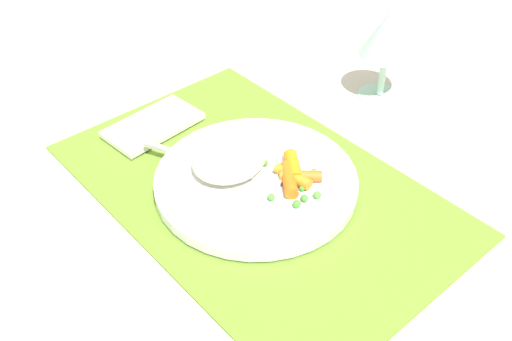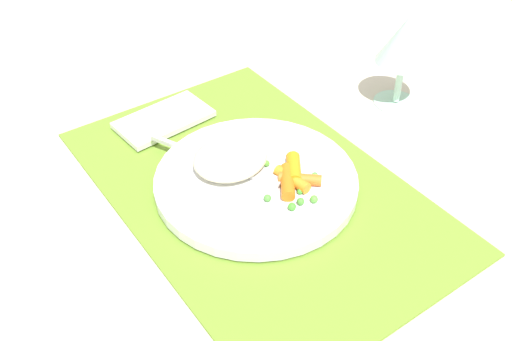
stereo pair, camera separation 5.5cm
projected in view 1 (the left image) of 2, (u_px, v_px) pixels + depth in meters
ground_plane at (256, 189)px, 0.73m from camera, size 2.40×2.40×0.00m
placemat at (256, 187)px, 0.73m from camera, size 0.49×0.32×0.01m
plate at (256, 181)px, 0.72m from camera, size 0.25×0.25×0.01m
rice_mound at (229, 160)px, 0.72m from camera, size 0.08×0.09×0.03m
carrot_portion at (293, 174)px, 0.71m from camera, size 0.06×0.06×0.02m
pea_scatter at (295, 185)px, 0.70m from camera, size 0.09×0.08×0.01m
fork at (226, 166)px, 0.73m from camera, size 0.18×0.09×0.01m
wine_glass at (389, 35)px, 0.83m from camera, size 0.08×0.08×0.14m
napkin at (153, 125)px, 0.82m from camera, size 0.08×0.14×0.01m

